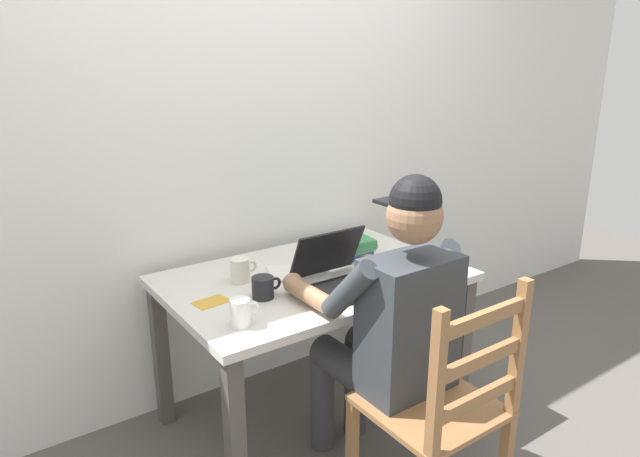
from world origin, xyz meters
name	(u,v)px	position (x,y,z in m)	size (l,w,h in m)	color
ground_plane	(314,416)	(0.00, 0.00, 0.00)	(8.00, 8.00, 0.00)	#56514C
back_wall	(254,126)	(0.00, 0.49, 1.30)	(6.00, 0.04, 2.60)	silver
desk	(313,294)	(0.00, 0.00, 0.62)	(1.25, 0.83, 0.71)	beige
seated_person	(389,321)	(0.00, -0.49, 0.69)	(0.50, 0.60, 1.25)	#33383D
wooden_chair	(442,411)	(0.00, -0.77, 0.47)	(0.42, 0.42, 0.95)	olive
laptop	(341,274)	(0.02, -0.17, 0.76)	(0.33, 0.33, 0.22)	black
computer_mouse	(408,273)	(0.31, -0.26, 0.73)	(0.06, 0.10, 0.03)	black
coffee_mug_white	(241,270)	(-0.29, 0.11, 0.76)	(0.12, 0.08, 0.10)	silver
coffee_mug_dark	(263,287)	(-0.30, -0.09, 0.76)	(0.12, 0.09, 0.09)	black
coffee_mug_spare	(241,312)	(-0.48, -0.25, 0.76)	(0.11, 0.07, 0.10)	white
book_stack_main	(353,247)	(0.28, 0.08, 0.76)	(0.20, 0.17, 0.09)	#2D5B9E
paper_pile_near_laptop	(298,272)	(-0.05, 0.05, 0.72)	(0.26, 0.18, 0.01)	silver
landscape_photo_print	(211,302)	(-0.48, -0.01, 0.71)	(0.13, 0.09, 0.00)	gold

